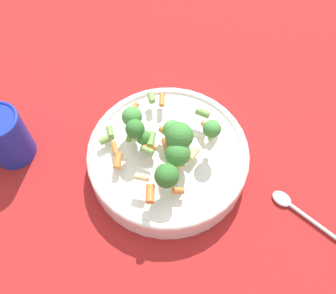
% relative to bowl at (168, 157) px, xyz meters
% --- Properties ---
extents(ground_plane, '(3.00, 3.00, 0.00)m').
position_rel_bowl_xyz_m(ground_plane, '(0.00, 0.00, -0.03)').
color(ground_plane, maroon).
extents(bowl, '(0.29, 0.29, 0.05)m').
position_rel_bowl_xyz_m(bowl, '(0.00, 0.00, 0.00)').
color(bowl, white).
rests_on(bowl, ground_plane).
extents(pasta_salad, '(0.22, 0.21, 0.08)m').
position_rel_bowl_xyz_m(pasta_salad, '(-0.01, -0.00, 0.06)').
color(pasta_salad, '#8CB766').
rests_on(pasta_salad, bowl).
extents(cup, '(0.08, 0.08, 0.11)m').
position_rel_bowl_xyz_m(cup, '(-0.05, 0.29, 0.03)').
color(cup, '#192DAD').
rests_on(cup, ground_plane).
extents(spoon, '(0.09, 0.16, 0.01)m').
position_rel_bowl_xyz_m(spoon, '(-0.03, -0.25, -0.02)').
color(spoon, silver).
rests_on(spoon, ground_plane).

